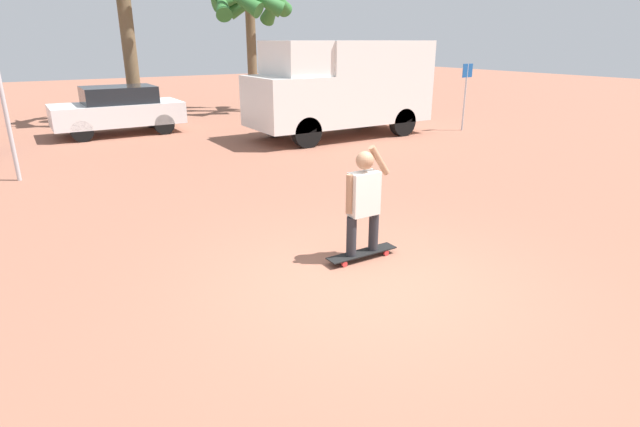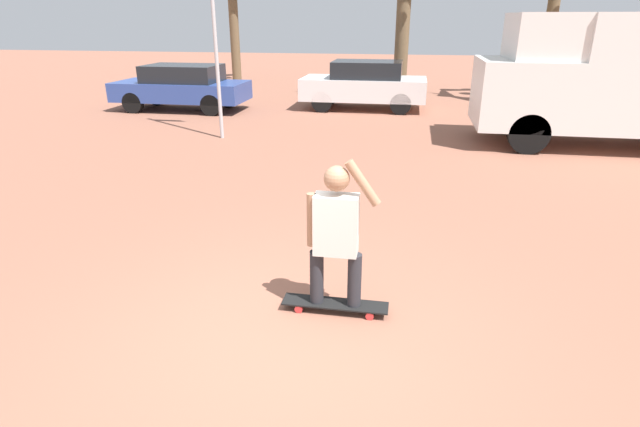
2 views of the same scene
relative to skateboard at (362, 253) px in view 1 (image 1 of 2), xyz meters
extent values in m
plane|color=#935B47|center=(-0.38, -0.66, -0.08)|extent=(80.00, 80.00, 0.00)
cube|color=black|center=(0.00, 0.00, 0.01)|extent=(1.09, 0.23, 0.02)
cylinder|color=red|center=(-0.37, -0.09, -0.04)|extent=(0.08, 0.03, 0.08)
cylinder|color=red|center=(-0.37, 0.09, -0.04)|extent=(0.08, 0.03, 0.08)
cylinder|color=red|center=(0.37, -0.09, -0.04)|extent=(0.08, 0.03, 0.08)
cylinder|color=red|center=(0.37, 0.09, -0.04)|extent=(0.08, 0.03, 0.08)
cylinder|color=#28282D|center=(-0.19, 0.00, 0.30)|extent=(0.14, 0.14, 0.57)
cylinder|color=#28282D|center=(0.19, 0.00, 0.30)|extent=(0.14, 0.14, 0.57)
cube|color=silver|center=(0.00, 0.00, 0.89)|extent=(0.43, 0.22, 0.61)
sphere|color=#A37556|center=(0.00, 0.00, 1.36)|extent=(0.25, 0.25, 0.25)
cylinder|color=#A37556|center=(-0.24, 0.00, 0.92)|extent=(0.09, 0.09, 0.54)
cylinder|color=#A37556|center=(0.24, 0.00, 1.33)|extent=(0.35, 0.09, 0.45)
cylinder|color=black|center=(3.26, 7.17, 0.36)|extent=(0.89, 0.28, 0.89)
cylinder|color=black|center=(3.26, 9.18, 0.36)|extent=(0.89, 0.28, 0.89)
cylinder|color=black|center=(6.86, 7.17, 0.36)|extent=(0.89, 0.28, 0.89)
cylinder|color=black|center=(6.86, 9.18, 0.36)|extent=(0.89, 0.28, 0.89)
cube|color=white|center=(3.17, 8.17, 1.12)|extent=(2.03, 2.30, 1.52)
cube|color=black|center=(2.76, 8.17, 1.42)|extent=(0.04, 1.95, 0.76)
cube|color=white|center=(6.07, 8.17, 1.61)|extent=(3.78, 2.30, 2.50)
cube|color=white|center=(3.47, 8.17, 2.37)|extent=(1.42, 2.11, 0.98)
cylinder|color=black|center=(-2.16, 11.52, 0.25)|extent=(0.66, 0.22, 0.66)
cylinder|color=black|center=(-2.16, 13.16, 0.25)|extent=(0.66, 0.22, 0.66)
cylinder|color=black|center=(0.34, 11.52, 0.25)|extent=(0.66, 0.22, 0.66)
cylinder|color=black|center=(0.34, 13.16, 0.25)|extent=(0.66, 0.22, 0.66)
cube|color=white|center=(-0.91, 12.34, 0.59)|extent=(4.02, 1.87, 0.68)
cube|color=black|center=(-0.81, 12.34, 1.19)|extent=(2.21, 1.64, 0.53)
cylinder|color=brown|center=(5.24, 15.16, 2.36)|extent=(0.40, 0.40, 4.89)
cone|color=#2D6B2D|center=(6.38, 15.10, 4.39)|extent=(0.75, 2.25, 1.88)
cone|color=#2D6B2D|center=(5.85, 16.13, 4.50)|extent=(2.32, 1.79, 1.58)
cylinder|color=brown|center=(0.19, 14.73, 2.84)|extent=(0.49, 0.49, 5.85)
cylinder|color=#B7B7BC|center=(9.31, 6.88, 1.03)|extent=(0.06, 0.06, 2.21)
cube|color=#19519E|center=(9.31, 6.86, 1.91)|extent=(0.44, 0.02, 0.44)
camera|label=1|loc=(-3.93, -5.24, 2.88)|focal=28.00mm
camera|label=2|loc=(0.63, -4.40, 2.75)|focal=28.00mm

